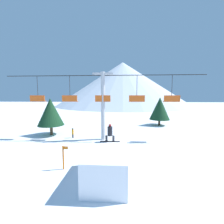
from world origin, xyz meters
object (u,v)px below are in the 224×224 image
object	(u,v)px
snowboarder	(110,133)
pine_tree_near	(51,112)
trail_marker	(63,157)
distant_skier	(73,133)
snow_ramp	(107,165)

from	to	relation	value
snowboarder	pine_tree_near	distance (m)	12.13
trail_marker	pine_tree_near	bearing A→B (deg)	119.94
snowboarder	pine_tree_near	xyz separation A→B (m)	(-8.54, 8.60, 0.52)
distant_skier	trail_marker	bearing A→B (deg)	-76.27
snow_ramp	trail_marker	world-z (taller)	snow_ramp
snow_ramp	snowboarder	world-z (taller)	snowboarder
snow_ramp	snowboarder	bearing A→B (deg)	87.83
snow_ramp	distant_skier	bearing A→B (deg)	119.70
snow_ramp	distant_skier	world-z (taller)	snow_ramp
pine_tree_near	trail_marker	distance (m)	10.75
snow_ramp	trail_marker	bearing A→B (deg)	160.50
distant_skier	pine_tree_near	bearing A→B (deg)	159.69
pine_tree_near	snowboarder	bearing A→B (deg)	-45.20
snowboarder	distant_skier	distance (m)	9.23
trail_marker	distant_skier	distance (m)	8.13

